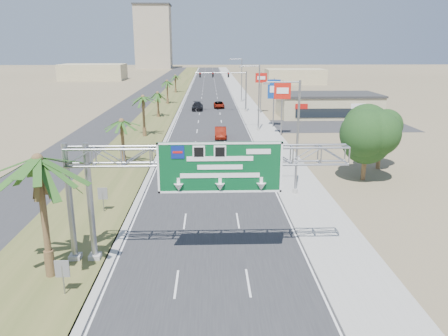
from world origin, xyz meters
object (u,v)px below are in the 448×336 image
sign_gantry (193,165)px  signal_mast (236,88)px  palm_near (37,160)px  car_right_lane (219,105)px  car_mid_lane (221,133)px  pole_sign_red_far (261,81)px  pole_sign_red_near (282,93)px  car_far (197,106)px  pole_sign_blue (274,91)px  store_building (328,106)px  car_left_lane (174,162)px

sign_gantry → signal_mast: size_ratio=1.63×
palm_near → car_right_lane: (11.20, 70.47, -6.27)m
car_mid_lane → pole_sign_red_far: bearing=70.9°
pole_sign_red_near → pole_sign_red_far: bearing=91.2°
car_far → signal_mast: bearing=-22.0°
sign_gantry → pole_sign_red_near: pole_sign_red_near is taller
car_far → pole_sign_red_near: (12.92, -27.07, 5.41)m
pole_sign_red_near → pole_sign_blue: size_ratio=1.02×
palm_near → car_mid_lane: size_ratio=1.78×
store_building → signal_mast: bearing=160.5°
store_building → car_left_lane: store_building is taller
pole_sign_blue → pole_sign_red_far: bearing=91.1°
pole_sign_red_far → signal_mast: bearing=161.3°
pole_sign_red_near → pole_sign_blue: bearing=91.4°
car_left_lane → pole_sign_red_far: (13.86, 39.64, 5.49)m
signal_mast → car_left_lane: bearing=-102.4°
palm_near → pole_sign_red_far: (19.15, 62.36, -0.67)m
sign_gantry → store_building: sign_gantry is taller
car_mid_lane → pole_sign_red_near: bearing=8.5°
car_far → pole_sign_red_far: bearing=-20.5°
signal_mast → car_right_lane: 8.36m
sign_gantry → car_mid_lane: (2.56, 36.93, -5.29)m
sign_gantry → pole_sign_blue: pole_sign_blue is taller
pole_sign_blue → store_building: bearing=42.9°
car_right_lane → pole_sign_red_far: size_ratio=0.60×
car_far → pole_sign_red_far: (12.46, -4.80, 5.46)m
car_left_lane → car_mid_lane: car_mid_lane is taller
car_left_lane → pole_sign_red_near: size_ratio=0.56×
palm_near → pole_sign_red_near: 44.63m
car_left_lane → sign_gantry: bearing=-89.3°
car_right_lane → pole_sign_red_far: bearing=-46.9°
car_far → pole_sign_red_near: size_ratio=0.69×
palm_near → car_right_lane: 71.63m
sign_gantry → car_mid_lane: sign_gantry is taller
sign_gantry → pole_sign_blue: (11.31, 45.15, -0.24)m
sign_gantry → car_left_lane: size_ratio=3.71×
sign_gantry → car_far: 65.46m
signal_mast → pole_sign_red_far: size_ratio=1.29×
signal_mast → store_building: size_ratio=0.57×
car_mid_lane → pole_sign_red_far: pole_sign_red_far is taller
signal_mast → car_far: 9.25m
sign_gantry → palm_near: (-8.14, -1.93, 0.87)m
palm_near → car_left_lane: size_ratio=1.85×
store_building → car_mid_lane: store_building is taller
palm_near → signal_mast: 65.60m
store_building → pole_sign_red_far: pole_sign_red_far is taller
car_left_lane → car_mid_lane: size_ratio=0.97×
car_mid_lane → pole_sign_red_far: 25.57m
store_building → car_mid_lane: (-20.50, -19.14, -1.23)m
signal_mast → store_building: signal_mast is taller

